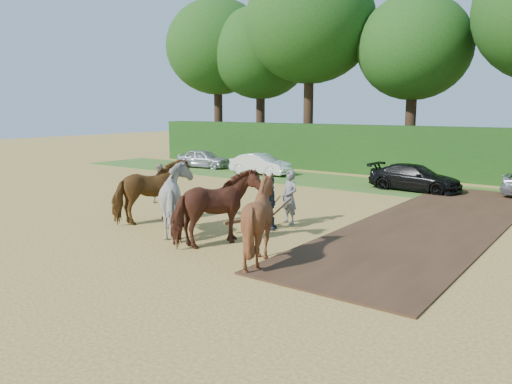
{
  "coord_description": "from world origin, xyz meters",
  "views": [
    {
      "loc": [
        6.64,
        -10.63,
        4.03
      ],
      "look_at": [
        -2.64,
        1.94,
        1.4
      ],
      "focal_mm": 35.0,
      "sensor_mm": 36.0,
      "label": 1
    }
  ],
  "objects": [
    {
      "name": "plough_team",
      "position": [
        -3.7,
        0.5,
        1.13
      ],
      "size": [
        7.9,
        5.74,
        2.28
      ],
      "color": "brown",
      "rests_on": "ground"
    },
    {
      "name": "parked_cars",
      "position": [
        2.2,
        14.07,
        0.67
      ],
      "size": [
        35.98,
        3.02,
        1.48
      ],
      "color": "#B2B3B9",
      "rests_on": "ground"
    },
    {
      "name": "hedgerow",
      "position": [
        0.0,
        18.5,
        1.5
      ],
      "size": [
        46.0,
        1.6,
        3.0
      ],
      "primitive_type": "cube",
      "color": "#14380F",
      "rests_on": "ground"
    },
    {
      "name": "spectator_near",
      "position": [
        -9.32,
        4.07,
        0.84
      ],
      "size": [
        0.82,
        0.95,
        1.67
      ],
      "primitive_type": "imported",
      "rotation": [
        0.0,
        0.0,
        1.31
      ],
      "color": "beige",
      "rests_on": "ground"
    },
    {
      "name": "ground",
      "position": [
        0.0,
        0.0,
        0.0
      ],
      "size": [
        120.0,
        120.0,
        0.0
      ],
      "primitive_type": "plane",
      "color": "gold",
      "rests_on": "ground"
    },
    {
      "name": "treeline",
      "position": [
        -1.69,
        21.69,
        8.97
      ],
      "size": [
        48.7,
        10.6,
        14.21
      ],
      "color": "#382616",
      "rests_on": "ground"
    },
    {
      "name": "spectator_far",
      "position": [
        -2.69,
        2.79,
        0.91
      ],
      "size": [
        0.81,
        1.16,
        1.82
      ],
      "primitive_type": "imported",
      "rotation": [
        0.0,
        0.0,
        1.95
      ],
      "color": "#292D36",
      "rests_on": "ground"
    },
    {
      "name": "grass_verge",
      "position": [
        0.0,
        14.0,
        0.01
      ],
      "size": [
        50.0,
        5.0,
        0.03
      ],
      "primitive_type": "cube",
      "color": "#38601E",
      "rests_on": "ground"
    },
    {
      "name": "earth_strip",
      "position": [
        1.5,
        7.0,
        0.03
      ],
      "size": [
        4.5,
        17.0,
        0.05
      ],
      "primitive_type": "cube",
      "color": "#472D1C",
      "rests_on": "ground"
    }
  ]
}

